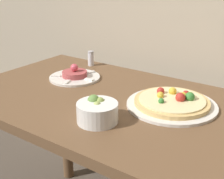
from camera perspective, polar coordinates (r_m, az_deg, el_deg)
The scene contains 5 objects.
dining_table at distance 1.19m, azimuth 0.27°, elevation -6.87°, with size 1.18×0.69×0.74m.
pizza_plate at distance 1.10m, azimuth 10.96°, elevation -2.33°, with size 0.31×0.31×0.06m.
tartare_plate at distance 1.36m, azimuth -6.84°, elevation 2.50°, with size 0.22×0.22×0.07m.
small_bowl at distance 0.97m, azimuth -2.75°, elevation -3.95°, with size 0.13×0.13×0.08m.
salt_shaker at distance 1.53m, azimuth -3.88°, elevation 5.69°, with size 0.03×0.03×0.07m.
Camera 1 is at (0.60, -0.52, 1.20)m, focal length 50.00 mm.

